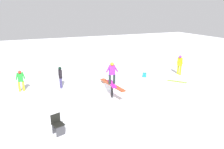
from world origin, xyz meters
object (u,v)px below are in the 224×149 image
at_px(bystander_green, 21,80).
at_px(bystander_yellow, 180,64).
at_px(rail_feature, 112,86).
at_px(loose_snowboard_lime, 177,81).
at_px(main_rider_on_rail, 112,74).
at_px(folding_chair, 58,125).
at_px(backpack_on_snow, 144,75).
at_px(bystander_black, 60,76).

bearing_deg(bystander_green, bystander_yellow, -5.22).
bearing_deg(rail_feature, loose_snowboard_lime, 91.40).
bearing_deg(main_rider_on_rail, bystander_green, -112.55).
xyz_separation_m(bystander_green, loose_snowboard_lime, (2.47, 10.63, -0.77)).
bearing_deg(main_rider_on_rail, rail_feature, 0.00).
height_order(loose_snowboard_lime, folding_chair, folding_chair).
distance_m(bystander_yellow, backpack_on_snow, 3.11).
bearing_deg(main_rider_on_rail, bystander_black, -128.75).
height_order(bystander_black, backpack_on_snow, bystander_black).
height_order(bystander_green, bystander_black, bystander_black).
bearing_deg(bystander_green, rail_feature, -33.71).
xyz_separation_m(bystander_black, backpack_on_snow, (0.18, 6.53, -0.66)).
relative_size(bystander_yellow, folding_chair, 1.82).
bearing_deg(bystander_black, backpack_on_snow, -88.29).
bearing_deg(loose_snowboard_lime, bystander_black, -144.24).
xyz_separation_m(rail_feature, loose_snowboard_lime, (-0.84, 5.61, -0.71)).
relative_size(main_rider_on_rail, loose_snowboard_lime, 1.08).
distance_m(bystander_yellow, loose_snowboard_lime, 2.18).
xyz_separation_m(folding_chair, backpack_on_snow, (-5.57, 7.75, -0.24)).
height_order(bystander_yellow, backpack_on_snow, bystander_yellow).
distance_m(rail_feature, bystander_yellow, 7.35).
relative_size(main_rider_on_rail, bystander_yellow, 0.95).
distance_m(bystander_black, backpack_on_snow, 6.56).
distance_m(bystander_black, loose_snowboard_lime, 8.45).
relative_size(bystander_black, loose_snowboard_lime, 1.04).
xyz_separation_m(bystander_green, backpack_on_snow, (0.52, 9.02, -0.62)).
height_order(rail_feature, loose_snowboard_lime, rail_feature).
distance_m(folding_chair, backpack_on_snow, 9.54).
relative_size(main_rider_on_rail, bystander_green, 1.09).
xyz_separation_m(bystander_yellow, bystander_green, (-1.03, -12.01, -0.11)).
distance_m(rail_feature, loose_snowboard_lime, 5.72).
height_order(rail_feature, bystander_yellow, bystander_yellow).
height_order(bystander_green, folding_chair, bystander_green).
relative_size(bystander_yellow, loose_snowboard_lime, 1.13).
xyz_separation_m(rail_feature, bystander_yellow, (-2.28, 6.99, 0.17)).
xyz_separation_m(main_rider_on_rail, backpack_on_snow, (-2.79, 4.00, -1.35)).
bearing_deg(loose_snowboard_lime, bystander_yellow, 96.79).
bearing_deg(main_rider_on_rail, bystander_yellow, 118.89).
distance_m(bystander_yellow, bystander_green, 12.05).
bearing_deg(bystander_yellow, main_rider_on_rail, 108.44).
bearing_deg(folding_chair, loose_snowboard_lime, 2.52).
bearing_deg(bystander_black, bystander_yellow, -90.84).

